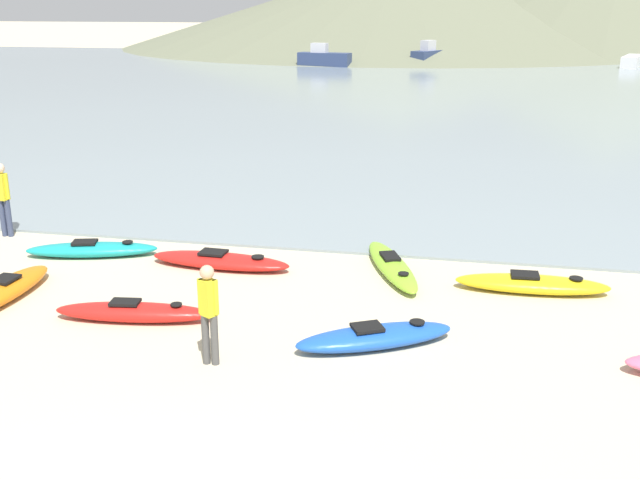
# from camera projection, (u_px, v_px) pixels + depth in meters

# --- Properties ---
(bay_water) EXTENTS (160.00, 70.00, 0.06)m
(bay_water) POSITION_uv_depth(u_px,v_px,m) (434.00, 86.00, 49.01)
(bay_water) COLOR gray
(bay_water) RESTS_ON ground_plane
(far_hill_left) EXTENTS (68.90, 68.90, 10.38)m
(far_hill_left) POSITION_uv_depth(u_px,v_px,m) (402.00, 3.00, 92.75)
(far_hill_left) COLOR #6B7056
(far_hill_left) RESTS_ON ground_plane
(kayak_on_sand_0) EXTENTS (2.80, 0.93, 0.36)m
(kayak_on_sand_0) POSITION_uv_depth(u_px,v_px,m) (134.00, 312.00, 12.87)
(kayak_on_sand_0) COLOR red
(kayak_on_sand_0) RESTS_ON ground_plane
(kayak_on_sand_1) EXTENTS (2.89, 0.82, 0.36)m
(kayak_on_sand_1) POSITION_uv_depth(u_px,v_px,m) (532.00, 284.00, 14.15)
(kayak_on_sand_1) COLOR yellow
(kayak_on_sand_1) RESTS_ON ground_plane
(kayak_on_sand_2) EXTENTS (2.88, 1.38, 0.35)m
(kayak_on_sand_2) POSITION_uv_depth(u_px,v_px,m) (92.00, 249.00, 16.15)
(kayak_on_sand_2) COLOR teal
(kayak_on_sand_2) RESTS_ON ground_plane
(kayak_on_sand_3) EXTENTS (2.64, 1.85, 0.37)m
(kayak_on_sand_3) POSITION_uv_depth(u_px,v_px,m) (375.00, 337.00, 11.90)
(kayak_on_sand_3) COLOR blue
(kayak_on_sand_3) RESTS_ON ground_plane
(kayak_on_sand_4) EXTENTS (1.70, 3.13, 0.31)m
(kayak_on_sand_4) POSITION_uv_depth(u_px,v_px,m) (392.00, 265.00, 15.23)
(kayak_on_sand_4) COLOR #8CCC2D
(kayak_on_sand_4) RESTS_ON ground_plane
(kayak_on_sand_7) EXTENTS (0.77, 2.80, 0.40)m
(kayak_on_sand_7) POSITION_uv_depth(u_px,v_px,m) (1.00, 292.00, 13.73)
(kayak_on_sand_7) COLOR orange
(kayak_on_sand_7) RESTS_ON ground_plane
(kayak_on_sand_8) EXTENTS (3.02, 0.88, 0.34)m
(kayak_on_sand_8) POSITION_uv_depth(u_px,v_px,m) (220.00, 261.00, 15.46)
(kayak_on_sand_8) COLOR red
(kayak_on_sand_8) RESTS_ON ground_plane
(person_near_foreground) EXTENTS (0.32, 0.27, 1.59)m
(person_near_foreground) POSITION_uv_depth(u_px,v_px,m) (209.00, 308.00, 11.10)
(person_near_foreground) COLOR #4C4C4C
(person_near_foreground) RESTS_ON ground_plane
(person_near_waterline) EXTENTS (0.35, 0.24, 1.75)m
(person_near_waterline) POSITION_uv_depth(u_px,v_px,m) (3.00, 195.00, 17.28)
(person_near_waterline) COLOR #384260
(person_near_waterline) RESTS_ON ground_plane
(moored_boat_0) EXTENTS (3.19, 4.42, 2.10)m
(moored_boat_0) POSITION_uv_depth(u_px,v_px,m) (430.00, 56.00, 65.10)
(moored_boat_0) COLOR navy
(moored_boat_0) RESTS_ON bay_water
(moored_boat_1) EXTENTS (2.73, 5.39, 0.92)m
(moored_boat_1) POSITION_uv_depth(u_px,v_px,m) (632.00, 61.00, 63.31)
(moored_boat_1) COLOR white
(moored_boat_1) RESTS_ON bay_water
(moored_boat_2) EXTENTS (4.66, 1.95, 1.91)m
(moored_boat_2) POSITION_uv_depth(u_px,v_px,m) (324.00, 58.00, 63.74)
(moored_boat_2) COLOR navy
(moored_boat_2) RESTS_ON bay_water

